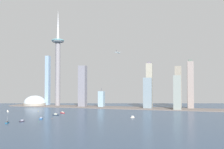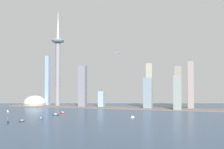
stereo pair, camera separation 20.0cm
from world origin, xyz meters
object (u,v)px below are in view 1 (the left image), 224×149
stadium_dome (35,103)px  boat_2 (7,122)px  skyscraper_8 (190,85)px  boat_4 (133,117)px  skyscraper_4 (177,93)px  boat_3 (56,115)px  skyscraper_3 (83,86)px  channel_buoy_1 (38,111)px  skyscraper_0 (81,92)px  skyscraper_7 (48,81)px  skyscraper_5 (149,85)px  boat_6 (22,121)px  skyscraper_2 (101,99)px  airplane (118,53)px  boat_5 (41,118)px  observation_tower (58,61)px  skyscraper_1 (148,93)px  skyscraper_6 (178,87)px  boat_1 (62,113)px  channel_buoy_0 (38,122)px  channel_buoy_2 (52,118)px  boat_0 (8,111)px

stadium_dome → boat_2: 384.73m
skyscraper_8 → boat_4: skyscraper_8 is taller
skyscraper_4 → boat_3: size_ratio=6.33×
skyscraper_3 → channel_buoy_1: bearing=-114.6°
skyscraper_0 → boat_4: (224.03, -243.07, -48.21)m
skyscraper_7 → skyscraper_0: bearing=4.8°
skyscraper_5 → skyscraper_8: skyscraper_8 is taller
boat_6 → skyscraper_5: bearing=169.3°
skyscraper_2 → skyscraper_5: skyscraper_5 is taller
skyscraper_0 → boat_6: bearing=-88.6°
airplane → boat_5: bearing=162.1°
observation_tower → boat_3: bearing=-64.4°
skyscraper_1 → skyscraper_6: skyscraper_6 is taller
boat_1 → boat_5: (-0.03, -109.12, -0.13)m
boat_3 → channel_buoy_0: 110.97m
skyscraper_5 → boat_1: bearing=-133.7°
skyscraper_0 → boat_5: size_ratio=6.02×
boat_1 → airplane: bearing=-97.0°
boat_2 → boat_6: size_ratio=1.18×
skyscraper_0 → boat_5: 317.47m
skyscraper_5 → skyscraper_6: bearing=6.9°
skyscraper_3 → boat_2: bearing=-94.1°
skyscraper_7 → channel_buoy_2: 352.54m
skyscraper_5 → stadium_dome: bearing=-173.7°
boat_1 → channel_buoy_0: 154.72m
boat_0 → boat_2: boat_2 is taller
boat_3 → skyscraper_6: bearing=36.4°
skyscraper_1 → boat_1: (-206.85, -170.36, -46.89)m
channel_buoy_1 → skyscraper_0: bearing=73.7°
skyscraper_4 → boat_2: bearing=-134.8°
skyscraper_0 → channel_buoy_1: (-54.75, -186.94, -48.81)m
boat_3 → channel_buoy_1: 103.84m
boat_2 → channel_buoy_1: boat_2 is taller
stadium_dome → boat_1: (188.84, -172.91, -7.56)m
boat_6 → skyscraper_4: bearing=155.1°
skyscraper_0 → skyscraper_2: 86.91m
boat_2 → airplane: airplane is taller
skyscraper_4 → skyscraper_5: skyscraper_5 is taller
skyscraper_5 → channel_buoy_0: skyscraper_5 is taller
skyscraper_0 → channel_buoy_2: (50.26, -304.79, -48.97)m
skyscraper_1 → skyscraper_4: (89.70, -15.96, 3.05)m
skyscraper_7 → observation_tower: bearing=-14.9°
skyscraper_2 → airplane: size_ratio=2.15×
skyscraper_2 → channel_buoy_2: size_ratio=34.20×
skyscraper_3 → boat_6: bearing=-91.4°
skyscraper_5 → skyscraper_8: (129.45, -10.03, 1.58)m
skyscraper_6 → boat_2: 531.88m
boat_4 → boat_1: bearing=-70.3°
skyscraper_3 → skyscraper_6: 314.30m
boat_1 → boat_4: boat_4 is taller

